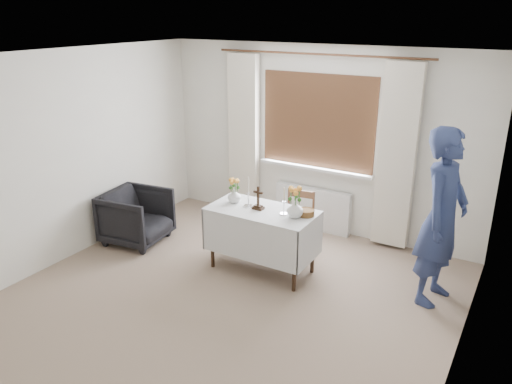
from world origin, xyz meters
TOP-DOWN VIEW (x-y plane):
  - ground at (0.00, 0.00)m, footprint 5.00×5.00m
  - altar_table at (-0.01, 1.04)m, footprint 1.24×0.64m
  - wooden_chair at (0.16, 1.58)m, footprint 0.42×0.42m
  - armchair at (-1.81, 0.87)m, footprint 0.86×0.84m
  - person at (1.86, 1.42)m, footprint 0.56×0.75m
  - radiator at (0.00, 2.42)m, footprint 1.10×0.10m
  - wooden_cross at (-0.07, 1.03)m, footprint 0.13×0.09m
  - candlestick_left at (-0.21, 1.05)m, footprint 0.13×0.13m
  - candlestick_right at (0.26, 1.05)m, footprint 0.10×0.10m
  - flower_vase_left at (-0.41, 1.07)m, footprint 0.18×0.18m
  - flower_vase_right at (0.40, 1.03)m, footprint 0.23×0.23m
  - wicker_basket at (0.49, 1.14)m, footprint 0.22×0.22m

SIDE VIEW (x-z plane):
  - ground at x=0.00m, z-range 0.00..0.00m
  - radiator at x=0.00m, z-range 0.00..0.60m
  - armchair at x=-1.81m, z-range 0.00..0.70m
  - altar_table at x=-0.01m, z-range 0.00..0.76m
  - wooden_chair at x=0.16m, z-range 0.00..0.81m
  - wicker_basket at x=0.49m, z-range 0.76..0.83m
  - flower_vase_left at x=-0.41m, z-range 0.76..0.93m
  - flower_vase_right at x=0.40m, z-range 0.76..0.95m
  - wooden_cross at x=-0.07m, z-range 0.76..1.03m
  - candlestick_right at x=0.26m, z-range 0.76..1.08m
  - person at x=1.86m, z-range 0.00..1.86m
  - candlestick_left at x=-0.21m, z-range 0.76..1.12m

